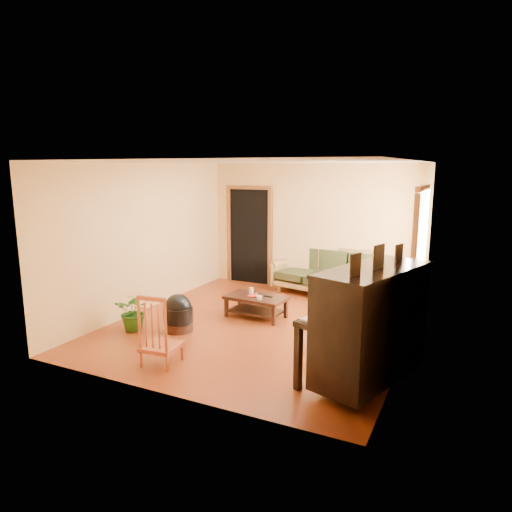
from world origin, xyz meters
The scene contains 16 objects.
floor centered at (0.00, 0.00, 0.00)m, with size 5.00×5.00×0.00m, color #61220C.
doorway centered at (-1.45, 2.48, 1.02)m, with size 1.08×0.16×2.05m, color black.
window centered at (2.21, 1.30, 1.50)m, with size 0.12×1.36×1.46m, color white.
sofa centered at (0.41, 2.16, 0.47)m, with size 2.18×0.91×0.93m, color olive.
coffee_table centered at (-0.26, 0.36, 0.19)m, with size 1.02×0.56×0.37m, color black.
armchair centered at (1.72, 0.43, 0.42)m, with size 0.80×0.84×0.84m, color olive.
piano centered at (2.00, -1.25, 0.70)m, with size 0.94×1.59×1.40m, color black.
footstool centered at (-1.07, -0.75, 0.22)m, with size 0.46×0.46×0.44m, color black.
red_chair centered at (-0.54, -1.86, 0.47)m, with size 0.44×0.49×0.95m, color #98391B.
leaning_frame centered at (1.58, 2.36, 0.27)m, with size 0.40×0.09×0.53m, color #B4823C.
ceramic_crock centered at (1.89, 2.33, 0.14)m, with size 0.22×0.22×0.28m, color #334E99.
potted_plant centered at (-1.69, -1.02, 0.31)m, with size 0.56×0.48×0.62m, color #255D1A.
book centered at (-0.39, 0.33, 0.38)m, with size 0.16×0.21×0.02m, color #A21C15.
candle centered at (-0.38, 0.42, 0.43)m, with size 0.07×0.07×0.12m, color silver.
glass_jar centered at (-0.13, 0.22, 0.40)m, with size 0.09×0.09×0.06m, color white.
remote centered at (-0.06, 0.42, 0.38)m, with size 0.15×0.04×0.02m, color black.
Camera 1 is at (2.99, -6.33, 2.51)m, focal length 32.00 mm.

